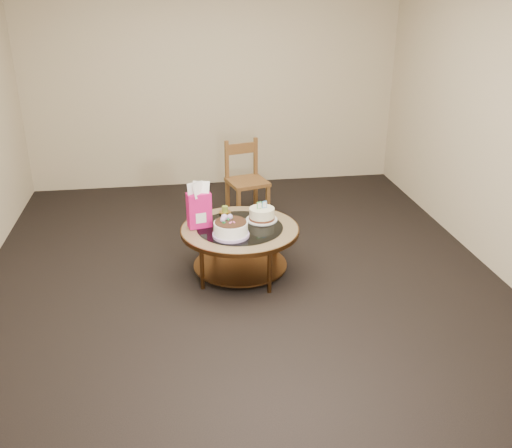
{
  "coord_description": "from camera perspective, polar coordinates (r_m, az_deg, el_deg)",
  "views": [
    {
      "loc": [
        -0.53,
        -4.44,
        2.43
      ],
      "look_at": [
        0.14,
        0.02,
        0.47
      ],
      "focal_mm": 40.0,
      "sensor_mm": 36.0,
      "label": 1
    }
  ],
  "objects": [
    {
      "name": "cream_cake",
      "position": [
        5.01,
        0.59,
        0.98
      ],
      "size": [
        0.28,
        0.28,
        0.17
      ],
      "rotation": [
        0.0,
        0.0,
        0.29
      ],
      "color": "silver",
      "rests_on": "coffee_table"
    },
    {
      "name": "pillar_candle",
      "position": [
        5.16,
        -3.12,
        1.32
      ],
      "size": [
        0.11,
        0.11,
        0.08
      ],
      "rotation": [
        0.0,
        0.0,
        0.18
      ],
      "color": "#CEB355",
      "rests_on": "coffee_table"
    },
    {
      "name": "decorated_cake",
      "position": [
        4.7,
        -2.55,
        -0.56
      ],
      "size": [
        0.31,
        0.31,
        0.18
      ],
      "rotation": [
        0.0,
        0.0,
        -0.28
      ],
      "color": "#B393D0",
      "rests_on": "coffee_table"
    },
    {
      "name": "gift_bag",
      "position": [
        4.85,
        -5.73,
        1.87
      ],
      "size": [
        0.22,
        0.17,
        0.39
      ],
      "rotation": [
        0.0,
        0.0,
        0.21
      ],
      "color": "#D21372",
      "rests_on": "coffee_table"
    },
    {
      "name": "ground",
      "position": [
        5.09,
        -1.56,
        -5.04
      ],
      "size": [
        5.0,
        5.0,
        0.0
      ],
      "primitive_type": "plane",
      "color": "black",
      "rests_on": "ground"
    },
    {
      "name": "room_walls",
      "position": [
        4.56,
        -1.78,
        12.26
      ],
      "size": [
        4.52,
        5.02,
        2.61
      ],
      "color": "#BCA98E",
      "rests_on": "ground"
    },
    {
      "name": "coffee_table",
      "position": [
        4.92,
        -1.61,
        -1.17
      ],
      "size": [
        1.02,
        1.02,
        0.46
      ],
      "color": "#593619",
      "rests_on": "ground"
    },
    {
      "name": "dining_chair",
      "position": [
        6.13,
        -1.0,
        4.42
      ],
      "size": [
        0.47,
        0.47,
        0.84
      ],
      "rotation": [
        0.0,
        0.0,
        0.25
      ],
      "color": "brown",
      "rests_on": "ground"
    }
  ]
}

